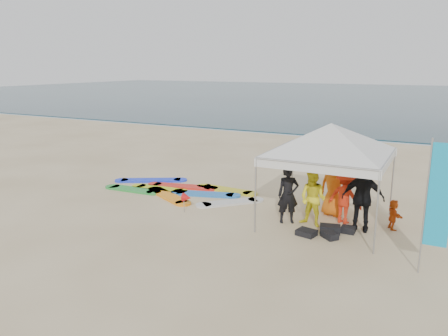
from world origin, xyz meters
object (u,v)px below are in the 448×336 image
object	(u,v)px
person_orange_a	(345,197)
canopy_tent	(331,124)
person_yellow	(313,199)
person_black_a	(288,195)
person_orange_b	(334,187)
marker_pennant	(187,198)
person_black_b	(363,198)
person_seated	(393,215)
surfboard_spread	(181,190)
feather_flag	(438,197)

from	to	relation	value
person_orange_a	canopy_tent	world-z (taller)	canopy_tent
person_yellow	person_orange_a	xyz separation A→B (m)	(0.77, 0.68, -0.03)
person_black_a	person_orange_b	bearing A→B (deg)	19.90
person_black_a	person_orange_b	xyz separation A→B (m)	(1.05, 1.26, 0.06)
marker_pennant	person_black_b	bearing A→B (deg)	9.39
person_orange_a	marker_pennant	size ratio (longest dim) A/B	2.50
person_orange_a	person_orange_b	size ratio (longest dim) A/B	0.87
person_orange_b	person_yellow	bearing A→B (deg)	88.24
person_black_a	person_seated	distance (m)	3.01
person_yellow	person_seated	size ratio (longest dim) A/B	1.88
person_yellow	person_orange_a	world-z (taller)	person_yellow
person_seated	canopy_tent	size ratio (longest dim) A/B	0.19
person_orange_b	marker_pennant	distance (m)	4.59
person_orange_b	surfboard_spread	distance (m)	5.75
person_black_b	person_seated	xyz separation A→B (m)	(0.77, 0.59, -0.54)
person_black_a	person_orange_a	world-z (taller)	person_black_a
person_black_a	person_seated	size ratio (longest dim) A/B	1.96
person_seated	feather_flag	xyz separation A→B (m)	(1.08, -2.61, 1.38)
person_yellow	feather_flag	size ratio (longest dim) A/B	0.53
person_yellow	person_black_b	world-z (taller)	person_black_b
person_black_a	feather_flag	distance (m)	4.43
person_orange_b	surfboard_spread	size ratio (longest dim) A/B	0.30
person_orange_a	person_seated	world-z (taller)	person_orange_a
person_seated	canopy_tent	bearing A→B (deg)	76.11
person_orange_a	marker_pennant	bearing A→B (deg)	30.71
person_orange_a	person_orange_b	bearing A→B (deg)	-34.06
person_orange_a	marker_pennant	world-z (taller)	person_orange_a
person_black_a	canopy_tent	bearing A→B (deg)	-8.22
canopy_tent	marker_pennant	world-z (taller)	canopy_tent
person_orange_b	feather_flag	xyz separation A→B (m)	(2.90, -3.03, 0.90)
person_black_b	person_orange_b	world-z (taller)	person_black_b
marker_pennant	surfboard_spread	xyz separation A→B (m)	(-1.51, 1.96, -0.46)
person_orange_b	marker_pennant	xyz separation A→B (m)	(-4.17, -1.87, -0.42)
person_yellow	canopy_tent	bearing A→B (deg)	60.99
canopy_tent	person_black_a	bearing A→B (deg)	-157.88
person_yellow	person_orange_b	distance (m)	1.24
person_black_a	marker_pennant	world-z (taller)	person_black_a
person_black_b	surfboard_spread	bearing A→B (deg)	-17.23
person_black_a	person_yellow	distance (m)	0.73
feather_flag	surfboard_spread	size ratio (longest dim) A/B	0.50
person_black_a	marker_pennant	bearing A→B (deg)	160.78
canopy_tent	person_yellow	bearing A→B (deg)	-131.51
person_black_a	person_orange_a	bearing A→B (deg)	-4.13
feather_flag	person_seated	bearing A→B (deg)	112.55
person_orange_a	surfboard_spread	distance (m)	6.21
canopy_tent	marker_pennant	bearing A→B (deg)	-166.00
person_black_a	person_yellow	size ratio (longest dim) A/B	1.04
person_black_b	surfboard_spread	distance (m)	6.88
person_black_b	feather_flag	bearing A→B (deg)	124.59
person_yellow	person_black_b	xyz separation A→B (m)	(1.36, 0.18, 0.16)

